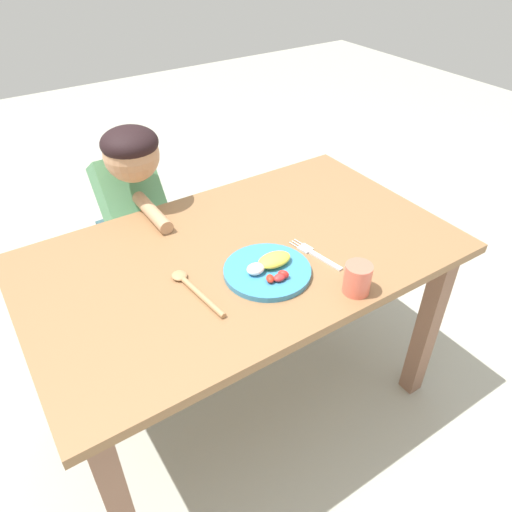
% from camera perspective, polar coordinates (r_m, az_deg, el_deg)
% --- Properties ---
extents(ground_plane, '(8.00, 8.00, 0.00)m').
position_cam_1_polar(ground_plane, '(1.88, -1.21, -16.29)').
color(ground_plane, '#A8A89A').
extents(dining_table, '(1.24, 0.74, 0.68)m').
position_cam_1_polar(dining_table, '(1.46, -1.50, -2.57)').
color(dining_table, olive).
rests_on(dining_table, ground_plane).
extents(plate, '(0.24, 0.24, 0.05)m').
position_cam_1_polar(plate, '(1.31, 1.54, -1.57)').
color(plate, teal).
rests_on(plate, dining_table).
extents(fork, '(0.05, 0.19, 0.01)m').
position_cam_1_polar(fork, '(1.39, 7.06, 0.16)').
color(fork, silver).
rests_on(fork, dining_table).
extents(spoon, '(0.05, 0.23, 0.02)m').
position_cam_1_polar(spoon, '(1.26, -7.42, -3.80)').
color(spoon, tan).
rests_on(spoon, dining_table).
extents(drinking_cup, '(0.07, 0.07, 0.08)m').
position_cam_1_polar(drinking_cup, '(1.26, 11.90, -2.63)').
color(drinking_cup, '#E96752').
rests_on(drinking_cup, dining_table).
extents(person, '(0.21, 0.46, 0.94)m').
position_cam_1_polar(person, '(1.83, -14.06, 3.10)').
color(person, '#335359').
rests_on(person, ground_plane).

